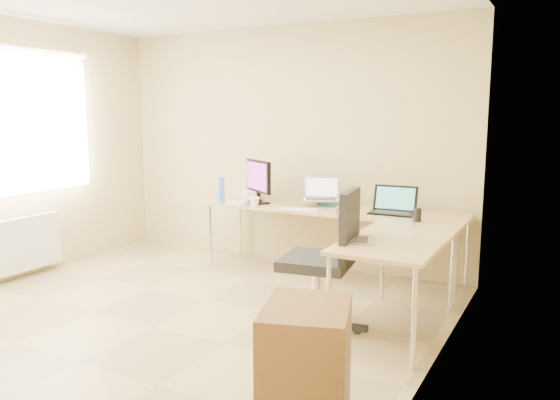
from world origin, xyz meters
The scene contains 23 objects.
floor centered at (0.00, 0.00, 0.00)m, with size 4.50×4.50×0.00m, color #9F895C.
wall_back centered at (0.00, 2.25, 1.30)m, with size 4.50×4.50×0.00m, color tan.
wall_right centered at (2.10, 0.00, 1.30)m, with size 4.50×4.50×0.00m, color tan.
desk_main centered at (0.72, 1.85, 0.36)m, with size 2.65×0.70×0.73m, color tan.
desk_return centered at (1.70, 0.85, 0.36)m, with size 0.70×1.30×0.73m, color tan.
monitor centered at (-0.06, 1.75, 0.96)m, with size 0.53×0.17×0.46m, color black.
book_stack centered at (0.69, 2.05, 0.76)m, with size 0.24×0.33×0.06m, color #266464.
laptop_center centered at (0.59, 1.91, 0.90)m, with size 0.36×0.28×0.23m, color silver.
laptop_black centered at (1.36, 1.81, 0.86)m, with size 0.42×0.31×0.26m, color black.
keyboard centered at (0.52, 1.55, 0.74)m, with size 0.38×0.11×0.02m, color white.
mouse centered at (1.04, 1.63, 0.75)m, with size 0.09×0.06×0.03m, color silver.
mug centered at (0.01, 1.55, 0.78)m, with size 0.10×0.10×0.10m, color white.
cd_stack centered at (-0.07, 1.55, 0.74)m, with size 0.11×0.11×0.03m, color #B4B5D9.
water_bottle centered at (-0.40, 1.55, 0.87)m, with size 0.08×0.08×0.27m, color #448CDB.
papers centered at (-0.27, 1.62, 0.73)m, with size 0.20×0.28×0.01m, color silver.
white_box centered at (-0.33, 2.05, 0.77)m, with size 0.21×0.15×0.08m, color silver.
desk_fan centered at (-0.22, 2.05, 0.86)m, with size 0.20×0.20×0.26m, color white.
black_cup centered at (1.66, 1.55, 0.79)m, with size 0.07×0.07×0.12m, color black.
laptop_return centered at (1.45, 0.60, 0.83)m, with size 0.25×0.31×0.21m, color #9593A7.
office_chair centered at (1.14, 0.60, 0.50)m, with size 0.67×0.67×1.11m, color black.
cabinet centered at (1.72, -0.78, 0.36)m, with size 0.42×0.52×0.72m, color brown.
radiator centered at (-2.03, 0.40, 0.35)m, with size 0.09×0.80×0.55m, color white.
window centered at (-2.05, 0.40, 1.55)m, with size 0.10×1.80×1.40m, color white.
Camera 1 is at (2.85, -3.12, 1.67)m, focal length 35.09 mm.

